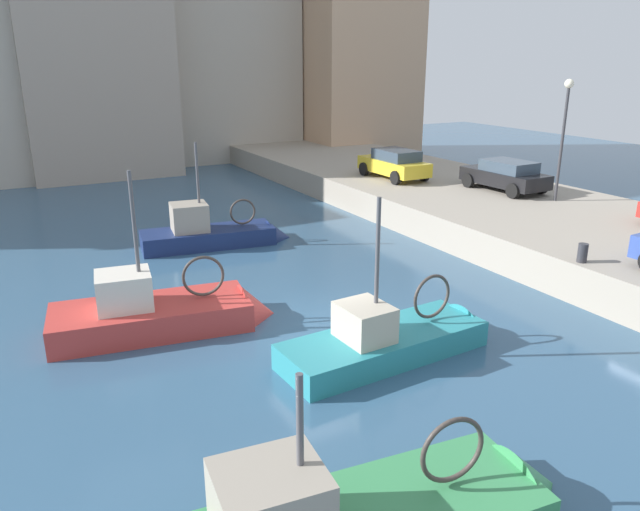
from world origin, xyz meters
The scene contains 11 objects.
water_surface centered at (0.00, 0.00, 0.00)m, with size 80.00×80.00×0.00m, color #335675.
quay_wall centered at (11.50, 0.00, 0.60)m, with size 9.00×56.00×1.20m, color #9E9384.
fishing_boat_red centered at (-3.75, 1.85, 0.12)m, with size 6.02×2.87×5.15m.
fishing_boat_teal centered at (0.76, -2.19, 0.11)m, with size 6.00×2.03×4.71m.
fishing_boat_navy centered at (-0.10, 8.40, 0.16)m, with size 5.87×2.45×4.67m.
parked_car_yellow centered at (9.97, 11.08, 1.93)m, with size 1.91×3.96×1.41m.
parked_car_black centered at (12.60, 6.37, 1.90)m, with size 2.04×3.95×1.35m.
mooring_bollard_mid centered at (7.35, -2.00, 1.48)m, with size 0.28×0.28×0.55m, color #2D2D33.
quay_streetlamp centered at (13.00, 3.90, 4.45)m, with size 0.36×0.36×4.83m.
waterfront_building_east_mid centered at (-1.10, 26.05, 9.18)m, with size 8.64×6.36×18.32m.
waterfront_building_east centered at (16.40, 25.16, 9.87)m, with size 7.79×6.55×19.71m.
Camera 1 is at (-7.17, -12.92, 6.81)m, focal length 33.99 mm.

